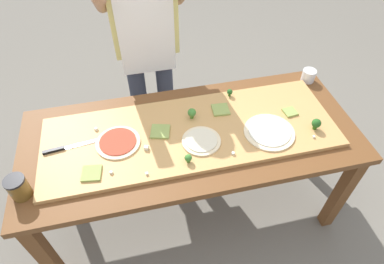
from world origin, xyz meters
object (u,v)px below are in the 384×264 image
(broccoli_floret_back_mid, at_px, (230,92))
(cheese_crumble_b, at_px, (111,172))
(prep_table, at_px, (191,145))
(pizza_whole_tomato_red, at_px, (118,142))
(cheese_crumble_c, at_px, (147,174))
(pizza_whole_cheese_artichoke, at_px, (201,141))
(chefs_knife, at_px, (63,148))
(flour_cup, at_px, (308,76))
(cheese_crumble_d, at_px, (314,137))
(broccoli_floret_front_left, at_px, (316,124))
(cheese_crumble_a, at_px, (233,153))
(broccoli_floret_front_mid, at_px, (192,113))
(pizza_slice_center, at_px, (92,173))
(broccoli_floret_center_left, at_px, (188,158))
(cheese_crumble_e, at_px, (96,129))
(pizza_slice_near_left, at_px, (221,110))
(pizza_whole_white_garlic, at_px, (269,132))
(cheese_crumble_f, at_px, (146,148))
(cook_center, at_px, (145,35))
(pizza_slice_near_right, at_px, (160,132))
(sauce_jar, at_px, (18,188))
(pizza_slice_far_right, at_px, (290,112))

(broccoli_floret_back_mid, bearing_deg, cheese_crumble_b, -149.88)
(prep_table, height_order, pizza_whole_tomato_red, pizza_whole_tomato_red)
(cheese_crumble_c, bearing_deg, pizza_whole_cheese_artichoke, 25.43)
(chefs_knife, relative_size, flour_cup, 3.38)
(prep_table, height_order, cheese_crumble_c, cheese_crumble_c)
(prep_table, xyz_separation_m, cheese_crumble_d, (0.63, -0.20, 0.12))
(broccoli_floret_front_left, relative_size, cheese_crumble_c, 5.28)
(pizza_whole_cheese_artichoke, xyz_separation_m, cheese_crumble_a, (0.14, -0.12, -0.00))
(broccoli_floret_front_mid, bearing_deg, pizza_whole_tomato_red, -167.04)
(pizza_slice_center, bearing_deg, prep_table, 17.96)
(chefs_knife, bearing_deg, flour_cup, 10.16)
(broccoli_floret_center_left, xyz_separation_m, flour_cup, (0.91, 0.50, -0.02))
(pizza_whole_tomato_red, relative_size, cheese_crumble_e, 15.57)
(pizza_slice_near_left, relative_size, cheese_crumble_b, 7.13)
(pizza_whole_white_garlic, bearing_deg, broccoli_floret_front_mid, 151.47)
(broccoli_floret_front_mid, xyz_separation_m, cheese_crumble_c, (-0.30, -0.34, -0.03))
(cheese_crumble_a, xyz_separation_m, cheese_crumble_f, (-0.43, 0.13, 0.00))
(prep_table, bearing_deg, cheese_crumble_c, -139.34)
(pizza_whole_tomato_red, bearing_deg, cheese_crumble_e, 132.71)
(prep_table, xyz_separation_m, pizza_whole_white_garlic, (0.41, -0.11, 0.12))
(flour_cup, bearing_deg, cook_center, 159.36)
(broccoli_floret_center_left, relative_size, flour_cup, 0.58)
(broccoli_floret_front_left, relative_size, cook_center, 0.04)
(pizza_slice_near_right, xyz_separation_m, cook_center, (0.02, 0.64, 0.22))
(cheese_crumble_e, distance_m, cook_center, 0.69)
(prep_table, xyz_separation_m, chefs_knife, (-0.68, 0.02, 0.12))
(prep_table, relative_size, cook_center, 1.12)
(cheese_crumble_c, distance_m, flour_cup, 1.25)
(broccoli_floret_front_left, bearing_deg, flour_cup, 67.56)
(pizza_slice_near_right, bearing_deg, flour_cup, 14.81)
(cheese_crumble_d, bearing_deg, broccoli_floret_center_left, -179.19)
(chefs_knife, height_order, broccoli_floret_back_mid, broccoli_floret_back_mid)
(pizza_whole_tomato_red, distance_m, broccoli_floret_center_left, 0.40)
(cheese_crumble_e, distance_m, cheese_crumble_f, 0.32)
(cheese_crumble_b, xyz_separation_m, cheese_crumble_c, (0.17, -0.05, -0.00))
(broccoli_floret_center_left, bearing_deg, broccoli_floret_front_left, 5.48)
(broccoli_floret_center_left, height_order, cheese_crumble_e, broccoli_floret_center_left)
(cheese_crumble_a, bearing_deg, cheese_crumble_b, 178.27)
(cheese_crumble_d, bearing_deg, cheese_crumble_e, 164.42)
(chefs_knife, relative_size, broccoli_floret_front_mid, 4.53)
(pizza_slice_center, height_order, cheese_crumble_b, cheese_crumble_b)
(prep_table, xyz_separation_m, broccoli_floret_center_left, (-0.06, -0.21, 0.14))
(prep_table, relative_size, sauce_jar, 15.52)
(chefs_knife, distance_m, pizza_slice_center, 0.24)
(pizza_whole_white_garlic, bearing_deg, cheese_crumble_e, 165.88)
(chefs_knife, xyz_separation_m, broccoli_floret_front_mid, (0.71, 0.08, 0.03))
(pizza_whole_tomato_red, height_order, broccoli_floret_back_mid, broccoli_floret_back_mid)
(cheese_crumble_d, height_order, cook_center, cook_center)
(broccoli_floret_back_mid, distance_m, cheese_crumble_c, 0.74)
(pizza_slice_far_right, relative_size, cheese_crumble_d, 5.93)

